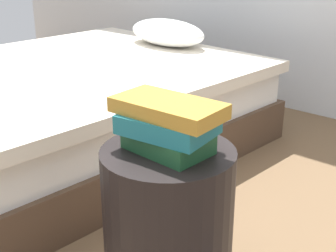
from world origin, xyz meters
TOP-DOWN VIEW (x-y plane):
  - bed at (-1.20, 0.54)m, footprint 1.67×2.10m
  - side_table at (0.00, 0.00)m, footprint 0.38×0.38m
  - book_forest at (0.00, -0.00)m, footprint 0.23×0.16m
  - book_teal at (0.00, -0.00)m, footprint 0.26×0.20m
  - book_ochre at (-0.00, -0.00)m, footprint 0.31×0.17m

SIDE VIEW (x-z plane):
  - bed at x=-1.20m, z-range -0.08..0.54m
  - side_table at x=0.00m, z-range 0.00..0.53m
  - book_forest at x=0.00m, z-range 0.53..0.58m
  - book_teal at x=0.00m, z-range 0.58..0.63m
  - book_ochre at x=0.00m, z-range 0.63..0.67m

